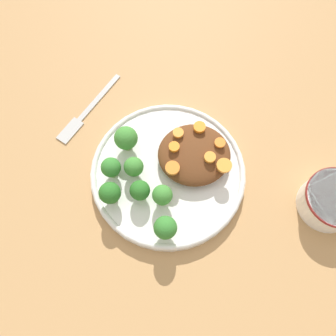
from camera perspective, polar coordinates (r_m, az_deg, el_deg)
name	(u,v)px	position (r m, az deg, el deg)	size (l,w,h in m)	color
ground_plane	(168,175)	(0.59, 0.00, -1.24)	(4.00, 4.00, 0.00)	tan
plate	(168,173)	(0.58, 0.00, -0.79)	(0.27, 0.27, 0.02)	silver
dip_bowl	(332,200)	(0.61, 26.66, -5.07)	(0.10, 0.10, 0.05)	white
stew_mound	(194,154)	(0.57, 4.58, 2.37)	(0.13, 0.12, 0.03)	#5B3319
broccoli_floret_0	(134,164)	(0.55, -5.99, 0.64)	(0.03, 0.03, 0.04)	#759E51
broccoli_floret_1	(162,196)	(0.53, -0.98, -4.83)	(0.03, 0.03, 0.05)	#7FA85B
broccoli_floret_2	(110,193)	(0.54, -10.05, -4.38)	(0.04, 0.04, 0.05)	#759E51
broccoli_floret_3	(165,228)	(0.51, -0.46, -10.39)	(0.04, 0.04, 0.05)	#759E51
broccoli_floret_4	(140,191)	(0.54, -4.91, -3.98)	(0.03, 0.03, 0.04)	#759E51
broccoli_floret_5	(111,167)	(0.55, -9.88, 0.10)	(0.03, 0.03, 0.05)	#7FA85B
broccoli_floret_6	(126,139)	(0.57, -7.32, 5.11)	(0.04, 0.04, 0.05)	#759E51
carrot_slice_0	(220,143)	(0.56, 9.03, 4.37)	(0.02, 0.02, 0.00)	orange
carrot_slice_1	(210,157)	(0.55, 7.31, 1.86)	(0.02, 0.02, 0.01)	orange
carrot_slice_2	(199,127)	(0.57, 5.51, 7.09)	(0.02, 0.02, 0.01)	orange
carrot_slice_3	(224,166)	(0.54, 9.75, 0.42)	(0.03, 0.03, 0.01)	orange
carrot_slice_4	(172,168)	(0.53, 0.78, 0.01)	(0.02, 0.02, 0.01)	orange
carrot_slice_5	(178,133)	(0.56, 1.78, 6.13)	(0.02, 0.02, 0.01)	orange
carrot_slice_6	(174,147)	(0.55, 1.07, 3.71)	(0.02, 0.02, 0.01)	orange
fork	(85,113)	(0.66, -14.31, 9.20)	(0.12, 0.15, 0.01)	#B4B4B4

